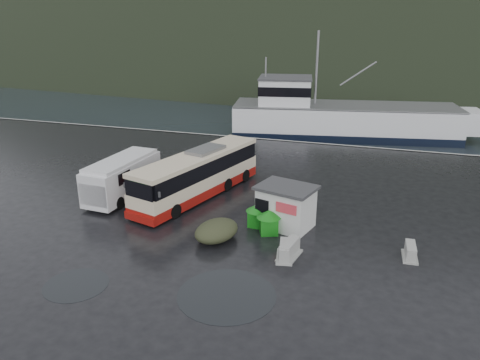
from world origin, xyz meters
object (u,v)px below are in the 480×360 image
(ticket_kiosk, at_px, (285,226))
(fishing_trawler, at_px, (344,124))
(coach_bus, at_px, (199,196))
(dome_tent, at_px, (217,240))
(jersey_barrier_c, at_px, (409,258))
(waste_bin_left, at_px, (269,233))
(jersey_barrier_b, at_px, (284,258))
(waste_bin_right, at_px, (257,226))
(white_van, at_px, (124,196))
(jersey_barrier_a, at_px, (289,257))

(ticket_kiosk, bearing_deg, fishing_trawler, 104.36)
(coach_bus, height_order, dome_tent, coach_bus)
(jersey_barrier_c, bearing_deg, waste_bin_left, 175.41)
(fishing_trawler, bearing_deg, jersey_barrier_b, -99.53)
(waste_bin_right, xyz_separation_m, jersey_barrier_c, (8.39, -1.34, 0.00))
(coach_bus, relative_size, jersey_barrier_b, 6.92)
(coach_bus, distance_m, waste_bin_left, 7.21)
(fishing_trawler, bearing_deg, white_van, -124.03)
(ticket_kiosk, relative_size, jersey_barrier_b, 1.96)
(jersey_barrier_c, relative_size, fishing_trawler, 0.05)
(coach_bus, bearing_deg, waste_bin_left, -18.91)
(jersey_barrier_b, height_order, fishing_trawler, fishing_trawler)
(waste_bin_right, distance_m, dome_tent, 2.92)
(white_van, height_order, fishing_trawler, fishing_trawler)
(dome_tent, height_order, ticket_kiosk, ticket_kiosk)
(waste_bin_right, height_order, jersey_barrier_c, waste_bin_right)
(white_van, distance_m, jersey_barrier_c, 18.50)
(fishing_trawler, bearing_deg, waste_bin_left, -102.39)
(jersey_barrier_b, height_order, jersey_barrier_c, jersey_barrier_b)
(waste_bin_right, bearing_deg, fishing_trawler, 85.63)
(coach_bus, relative_size, jersey_barrier_c, 7.63)
(coach_bus, bearing_deg, white_van, -145.59)
(dome_tent, relative_size, fishing_trawler, 0.10)
(jersey_barrier_c, bearing_deg, ticket_kiosk, 165.53)
(dome_tent, xyz_separation_m, jersey_barrier_c, (10.05, 1.06, 0.00))
(coach_bus, bearing_deg, jersey_barrier_b, -26.10)
(dome_tent, height_order, jersey_barrier_b, dome_tent)
(waste_bin_left, relative_size, ticket_kiosk, 0.44)
(coach_bus, xyz_separation_m, dome_tent, (3.42, -5.77, 0.00))
(coach_bus, distance_m, jersey_barrier_a, 9.95)
(coach_bus, height_order, ticket_kiosk, coach_bus)
(ticket_kiosk, height_order, jersey_barrier_c, ticket_kiosk)
(white_van, relative_size, jersey_barrier_a, 3.75)
(waste_bin_right, bearing_deg, jersey_barrier_b, -54.60)
(white_van, distance_m, jersey_barrier_b, 13.16)
(coach_bus, distance_m, ticket_kiosk, 7.26)
(waste_bin_right, distance_m, jersey_barrier_b, 4.01)
(ticket_kiosk, bearing_deg, waste_bin_left, -105.70)
(jersey_barrier_c, height_order, fishing_trawler, fishing_trawler)
(white_van, relative_size, ticket_kiosk, 2.03)
(white_van, distance_m, jersey_barrier_a, 13.28)
(waste_bin_right, distance_m, jersey_barrier_c, 8.50)
(jersey_barrier_a, bearing_deg, ticket_kiosk, 105.45)
(waste_bin_right, relative_size, jersey_barrier_b, 0.84)
(white_van, bearing_deg, jersey_barrier_c, -5.69)
(white_van, bearing_deg, ticket_kiosk, -2.71)
(jersey_barrier_a, distance_m, jersey_barrier_c, 6.12)
(jersey_barrier_a, height_order, jersey_barrier_b, jersey_barrier_a)
(waste_bin_left, xyz_separation_m, ticket_kiosk, (0.70, 1.16, 0.00))
(coach_bus, xyz_separation_m, jersey_barrier_c, (13.47, -4.70, 0.00))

